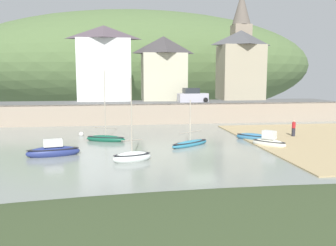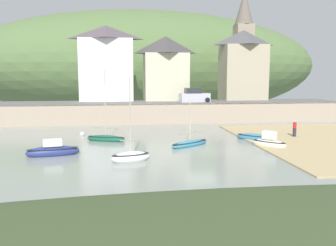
% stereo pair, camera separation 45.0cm
% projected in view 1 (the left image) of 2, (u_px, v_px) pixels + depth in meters
% --- Properties ---
extents(ground, '(48.00, 41.00, 0.61)m').
position_uv_depth(ground, '(265.00, 180.00, 20.65)').
color(ground, gray).
extents(quay_seawall, '(48.00, 9.40, 2.40)m').
position_uv_depth(quay_seawall, '(171.00, 112.00, 46.86)').
color(quay_seawall, tan).
rests_on(quay_seawall, ground).
extents(hillside_backdrop, '(80.00, 44.00, 23.71)m').
position_uv_depth(hillside_backdrop, '(137.00, 65.00, 82.65)').
color(hillside_backdrop, '#526B3D').
rests_on(hillside_backdrop, ground).
extents(waterfront_building_left, '(7.84, 5.12, 10.76)m').
position_uv_depth(waterfront_building_left, '(104.00, 63.00, 52.36)').
color(waterfront_building_left, white).
rests_on(waterfront_building_left, ground).
extents(waterfront_building_centre, '(6.63, 5.77, 9.37)m').
position_uv_depth(waterfront_building_centre, '(164.00, 68.00, 53.65)').
color(waterfront_building_centre, beige).
rests_on(waterfront_building_centre, ground).
extents(waterfront_building_right, '(6.70, 5.34, 10.41)m').
position_uv_depth(waterfront_building_right, '(241.00, 65.00, 55.22)').
color(waterfront_building_right, tan).
rests_on(waterfront_building_right, ground).
extents(church_with_spire, '(3.00, 3.00, 17.14)m').
position_uv_depth(church_with_spire, '(241.00, 43.00, 58.86)').
color(church_with_spire, gray).
rests_on(church_with_spire, ground).
extents(dinghy_open_wooden, '(3.05, 1.91, 6.15)m').
position_uv_depth(dinghy_open_wooden, '(132.00, 157.00, 25.91)').
color(dinghy_open_wooden, white).
rests_on(dinghy_open_wooden, ground).
extents(sailboat_far_left, '(3.32, 3.27, 0.80)m').
position_uv_depth(sailboat_far_left, '(254.00, 137.00, 34.39)').
color(sailboat_far_left, teal).
rests_on(sailboat_far_left, ground).
extents(sailboat_white_hull, '(3.88, 2.26, 6.73)m').
position_uv_depth(sailboat_white_hull, '(106.00, 138.00, 33.70)').
color(sailboat_white_hull, '#15563E').
rests_on(sailboat_white_hull, ground).
extents(sailboat_tall_mast, '(4.13, 1.99, 1.48)m').
position_uv_depth(sailboat_tall_mast, '(53.00, 151.00, 27.59)').
color(sailboat_tall_mast, navy).
rests_on(sailboat_tall_mast, ground).
extents(sailboat_nearest_shore, '(2.73, 2.98, 1.57)m').
position_uv_depth(sailboat_nearest_shore, '(269.00, 142.00, 31.18)').
color(sailboat_nearest_shore, silver).
rests_on(sailboat_nearest_shore, ground).
extents(sailboat_blue_trim, '(4.05, 3.30, 4.14)m').
position_uv_depth(sailboat_blue_trim, '(190.00, 143.00, 31.50)').
color(sailboat_blue_trim, teal).
rests_on(sailboat_blue_trim, ground).
extents(parked_car_near_slipway, '(4.24, 2.07, 1.95)m').
position_uv_depth(parked_car_near_slipway, '(192.00, 96.00, 50.23)').
color(parked_car_near_slipway, '#B4B2C0').
rests_on(parked_car_near_slipway, ground).
extents(person_near_water, '(0.34, 0.34, 1.62)m').
position_uv_depth(person_near_water, '(294.00, 127.00, 35.74)').
color(person_near_water, '#282833').
rests_on(person_near_water, ground).
extents(mooring_buoy, '(0.49, 0.49, 0.49)m').
position_uv_depth(mooring_buoy, '(81.00, 134.00, 36.75)').
color(mooring_buoy, silver).
rests_on(mooring_buoy, ground).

